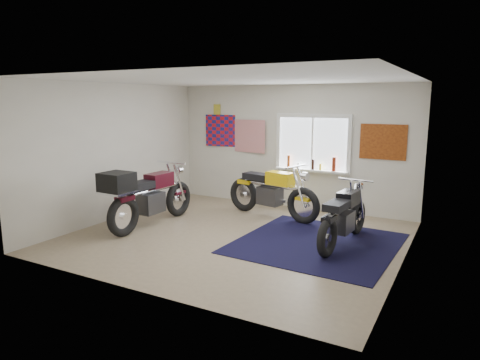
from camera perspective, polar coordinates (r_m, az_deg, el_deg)
The scene contains 10 objects.
ground at distance 7.58m, azimuth -0.48°, elevation -7.56°, with size 5.50×5.50×0.00m, color #9E896B.
room_shell at distance 7.24m, azimuth -0.50°, elevation 4.88°, with size 5.50×5.50×5.50m.
navy_rug at distance 7.35m, azimuth 10.19°, elevation -8.28°, with size 2.50×2.60×0.01m, color black.
window_assembly at distance 9.32m, azimuth 9.64°, elevation 4.32°, with size 1.66×0.17×1.26m.
oil_bottles at distance 9.27m, azimuth 9.97°, elevation 2.15°, with size 1.10×0.09×0.30m.
flag_display at distance 10.31m, azimuth -3.09°, elevation 9.38°, with size 1.60×0.10×1.17m.
triumph_poster at distance 8.95m, azimuth 18.53°, elevation 4.83°, with size 0.90×0.03×0.70m, color #A54C14.
yellow_triumph at distance 8.75m, azimuth 4.24°, elevation -1.75°, with size 2.22×0.75×1.13m.
black_chrome_bike at distance 7.26m, azimuth 13.63°, elevation -4.96°, with size 0.62×2.02×1.03m.
maroon_tourer at distance 8.15m, azimuth -12.44°, elevation -2.10°, with size 0.69×2.30×1.17m.
Camera 1 is at (3.50, -6.30, 2.35)m, focal length 32.00 mm.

